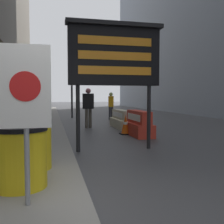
# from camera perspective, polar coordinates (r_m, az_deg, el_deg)

# --- Properties ---
(ground_plane) EXTENTS (120.00, 120.00, 0.00)m
(ground_plane) POSITION_cam_1_polar(r_m,az_deg,el_deg) (3.29, -4.08, -21.39)
(ground_plane) COLOR #3F3F42
(barrel_drum_foreground) EXTENTS (0.75, 0.75, 0.85)m
(barrel_drum_foreground) POSITION_cam_1_polar(r_m,az_deg,el_deg) (3.87, -19.38, -9.16)
(barrel_drum_foreground) COLOR yellow
(barrel_drum_foreground) RESTS_ON sidewalk_left
(barrel_drum_middle) EXTENTS (0.75, 0.75, 0.85)m
(barrel_drum_middle) POSITION_cam_1_polar(r_m,az_deg,el_deg) (4.78, -17.42, -6.73)
(barrel_drum_middle) COLOR yellow
(barrel_drum_middle) RESTS_ON sidewalk_left
(warning_sign) EXTENTS (0.56, 0.08, 1.84)m
(warning_sign) POSITION_cam_1_polar(r_m,az_deg,el_deg) (3.11, -18.28, 2.98)
(warning_sign) COLOR gray
(warning_sign) RESTS_ON sidewalk_left
(message_board) EXTENTS (2.44, 0.36, 3.21)m
(message_board) POSITION_cam_1_polar(r_m,az_deg,el_deg) (6.73, 0.56, 12.11)
(message_board) COLOR black
(message_board) RESTS_ON ground_plane
(jersey_barrier_red_striped) EXTENTS (0.60, 1.70, 0.88)m
(jersey_barrier_red_striped) POSITION_cam_1_polar(r_m,az_deg,el_deg) (9.22, 5.84, -2.76)
(jersey_barrier_red_striped) COLOR red
(jersey_barrier_red_striped) RESTS_ON ground_plane
(jersey_barrier_cream) EXTENTS (0.61, 2.06, 0.78)m
(jersey_barrier_cream) POSITION_cam_1_polar(r_m,az_deg,el_deg) (11.45, 2.06, -1.75)
(jersey_barrier_cream) COLOR beige
(jersey_barrier_cream) RESTS_ON ground_plane
(traffic_cone_near) EXTENTS (0.40, 0.40, 0.71)m
(traffic_cone_near) POSITION_cam_1_polar(r_m,az_deg,el_deg) (9.51, 2.98, -2.78)
(traffic_cone_near) COLOR black
(traffic_cone_near) RESTS_ON ground_plane
(traffic_cone_mid) EXTENTS (0.37, 0.37, 0.65)m
(traffic_cone_mid) POSITION_cam_1_polar(r_m,az_deg,el_deg) (12.59, 6.06, -1.40)
(traffic_cone_mid) COLOR black
(traffic_cone_mid) RESTS_ON ground_plane
(traffic_cone_far) EXTENTS (0.38, 0.38, 0.68)m
(traffic_cone_far) POSITION_cam_1_polar(r_m,az_deg,el_deg) (12.18, 4.43, -1.50)
(traffic_cone_far) COLOR black
(traffic_cone_far) RESTS_ON ground_plane
(traffic_light_near_curb) EXTENTS (0.28, 0.44, 3.97)m
(traffic_light_near_curb) POSITION_cam_1_polar(r_m,az_deg,el_deg) (16.81, -8.75, 8.53)
(traffic_light_near_curb) COLOR #2D2D30
(traffic_light_near_curb) RESTS_ON ground_plane
(pedestrian_worker) EXTENTS (0.29, 0.44, 1.60)m
(pedestrian_worker) POSITION_cam_1_polar(r_m,az_deg,el_deg) (15.18, -0.23, 1.82)
(pedestrian_worker) COLOR #333338
(pedestrian_worker) RESTS_ON ground_plane
(pedestrian_passerby) EXTENTS (0.52, 0.41, 1.73)m
(pedestrian_passerby) POSITION_cam_1_polar(r_m,az_deg,el_deg) (11.46, -5.18, 1.64)
(pedestrian_passerby) COLOR #514C42
(pedestrian_passerby) RESTS_ON ground_plane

